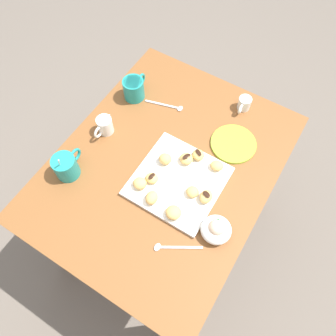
# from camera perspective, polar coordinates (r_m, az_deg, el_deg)

# --- Properties ---
(ground_plane) EXTENTS (8.00, 8.00, 0.00)m
(ground_plane) POSITION_cam_1_polar(r_m,az_deg,el_deg) (1.89, -0.40, -9.83)
(ground_plane) COLOR #665B51
(dining_table) EXTENTS (0.98, 0.77, 0.70)m
(dining_table) POSITION_cam_1_polar(r_m,az_deg,el_deg) (1.36, -0.55, -2.12)
(dining_table) COLOR brown
(dining_table) RESTS_ON ground_plane
(pastry_plate_square) EXTENTS (0.31, 0.31, 0.02)m
(pastry_plate_square) POSITION_cam_1_polar(r_m,az_deg,el_deg) (1.20, 1.75, -2.30)
(pastry_plate_square) COLOR white
(pastry_plate_square) RESTS_ON dining_table
(coffee_mug_teal_left) EXTENTS (0.12, 0.09, 0.14)m
(coffee_mug_teal_left) POSITION_cam_1_polar(r_m,az_deg,el_deg) (1.24, -17.14, 0.35)
(coffee_mug_teal_left) COLOR teal
(coffee_mug_teal_left) RESTS_ON dining_table
(coffee_mug_teal_right) EXTENTS (0.12, 0.09, 0.09)m
(coffee_mug_teal_right) POSITION_cam_1_polar(r_m,az_deg,el_deg) (1.40, -5.88, 13.52)
(coffee_mug_teal_right) COLOR teal
(coffee_mug_teal_right) RESTS_ON dining_table
(cream_pitcher_white) EXTENTS (0.10, 0.06, 0.07)m
(cream_pitcher_white) POSITION_cam_1_polar(r_m,az_deg,el_deg) (1.31, -10.85, 7.26)
(cream_pitcher_white) COLOR white
(cream_pitcher_white) RESTS_ON dining_table
(ice_cream_bowl) EXTENTS (0.10, 0.10, 0.08)m
(ice_cream_bowl) POSITION_cam_1_polar(r_m,az_deg,el_deg) (1.12, 8.30, -10.38)
(ice_cream_bowl) COLOR white
(ice_cream_bowl) RESTS_ON dining_table
(chocolate_sauce_pitcher) EXTENTS (0.09, 0.05, 0.06)m
(chocolate_sauce_pitcher) POSITION_cam_1_polar(r_m,az_deg,el_deg) (1.40, 13.01, 10.85)
(chocolate_sauce_pitcher) COLOR white
(chocolate_sauce_pitcher) RESTS_ON dining_table
(saucer_lime_left) EXTENTS (0.18, 0.18, 0.01)m
(saucer_lime_left) POSITION_cam_1_polar(r_m,az_deg,el_deg) (1.31, 11.18, 4.10)
(saucer_lime_left) COLOR #9EC633
(saucer_lime_left) RESTS_ON dining_table
(loose_spoon_near_saucer) EXTENTS (0.06, 0.16, 0.01)m
(loose_spoon_near_saucer) POSITION_cam_1_polar(r_m,az_deg,el_deg) (1.39, 0.15, 10.62)
(loose_spoon_near_saucer) COLOR silver
(loose_spoon_near_saucer) RESTS_ON dining_table
(loose_spoon_by_plate) EXTENTS (0.09, 0.14, 0.01)m
(loose_spoon_by_plate) POSITION_cam_1_polar(r_m,az_deg,el_deg) (1.12, 0.69, -13.48)
(loose_spoon_by_plate) COLOR silver
(loose_spoon_by_plate) RESTS_ON dining_table
(beignet_0) EXTENTS (0.06, 0.06, 0.04)m
(beignet_0) POSITION_cam_1_polar(r_m,az_deg,el_deg) (1.21, -0.31, 1.49)
(beignet_0) COLOR #E5B260
(beignet_0) RESTS_ON pastry_plate_square
(beignet_1) EXTENTS (0.06, 0.06, 0.03)m
(beignet_1) POSITION_cam_1_polar(r_m,az_deg,el_deg) (1.22, 3.15, 1.60)
(beignet_1) COLOR #E5B260
(beignet_1) RESTS_ON pastry_plate_square
(chocolate_drizzle_1) EXTENTS (0.04, 0.03, 0.00)m
(chocolate_drizzle_1) POSITION_cam_1_polar(r_m,az_deg,el_deg) (1.20, 3.19, 2.01)
(chocolate_drizzle_1) COLOR black
(chocolate_drizzle_1) RESTS_ON beignet_1
(beignet_2) EXTENTS (0.06, 0.04, 0.03)m
(beignet_2) POSITION_cam_1_polar(r_m,az_deg,el_deg) (1.15, 6.55, -4.90)
(beignet_2) COLOR #E5B260
(beignet_2) RESTS_ON pastry_plate_square
(chocolate_drizzle_2) EXTENTS (0.03, 0.03, 0.00)m
(chocolate_drizzle_2) POSITION_cam_1_polar(r_m,az_deg,el_deg) (1.14, 6.65, -4.53)
(chocolate_drizzle_2) COLOR black
(chocolate_drizzle_2) RESTS_ON beignet_2
(beignet_3) EXTENTS (0.06, 0.06, 0.03)m
(beignet_3) POSITION_cam_1_polar(r_m,az_deg,el_deg) (1.23, 5.21, 2.26)
(beignet_3) COLOR #E5B260
(beignet_3) RESTS_ON pastry_plate_square
(chocolate_drizzle_3) EXTENTS (0.03, 0.04, 0.00)m
(chocolate_drizzle_3) POSITION_cam_1_polar(r_m,az_deg,el_deg) (1.22, 5.28, 2.66)
(chocolate_drizzle_3) COLOR black
(chocolate_drizzle_3) RESTS_ON beignet_3
(beignet_4) EXTENTS (0.06, 0.06, 0.03)m
(beignet_4) POSITION_cam_1_polar(r_m,az_deg,el_deg) (1.16, 4.24, -4.11)
(beignet_4) COLOR #E5B260
(beignet_4) RESTS_ON pastry_plate_square
(beignet_5) EXTENTS (0.05, 0.06, 0.03)m
(beignet_5) POSITION_cam_1_polar(r_m,az_deg,el_deg) (1.22, 8.39, 0.39)
(beignet_5) COLOR #E5B260
(beignet_5) RESTS_ON pastry_plate_square
(beignet_6) EXTENTS (0.05, 0.05, 0.03)m
(beignet_6) POSITION_cam_1_polar(r_m,az_deg,el_deg) (1.18, -2.66, -1.84)
(beignet_6) COLOR #E5B260
(beignet_6) RESTS_ON pastry_plate_square
(chocolate_drizzle_6) EXTENTS (0.03, 0.02, 0.00)m
(chocolate_drizzle_6) POSITION_cam_1_polar(r_m,az_deg,el_deg) (1.17, -2.69, -1.49)
(chocolate_drizzle_6) COLOR black
(chocolate_drizzle_6) RESTS_ON beignet_6
(beignet_7) EXTENTS (0.05, 0.05, 0.03)m
(beignet_7) POSITION_cam_1_polar(r_m,az_deg,el_deg) (1.17, -4.88, -2.65)
(beignet_7) COLOR #E5B260
(beignet_7) RESTS_ON pastry_plate_square
(beignet_8) EXTENTS (0.06, 0.05, 0.04)m
(beignet_8) POSITION_cam_1_polar(r_m,az_deg,el_deg) (1.14, -2.82, -5.14)
(beignet_8) COLOR #E5B260
(beignet_8) RESTS_ON pastry_plate_square
(beignet_9) EXTENTS (0.07, 0.07, 0.04)m
(beignet_9) POSITION_cam_1_polar(r_m,az_deg,el_deg) (1.12, 0.94, -7.67)
(beignet_9) COLOR #E5B260
(beignet_9) RESTS_ON pastry_plate_square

